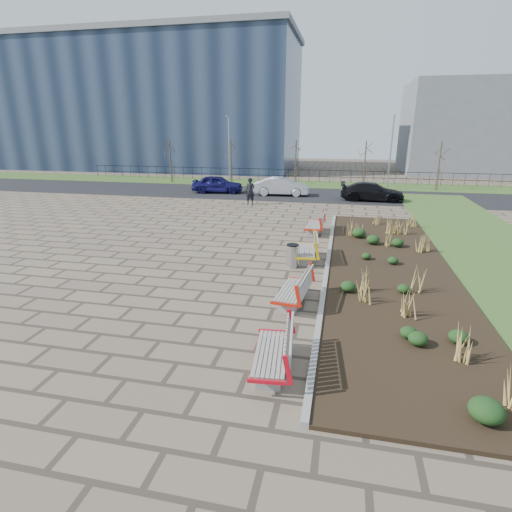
% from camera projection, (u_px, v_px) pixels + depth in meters
% --- Properties ---
extents(ground, '(120.00, 120.00, 0.00)m').
position_uv_depth(ground, '(185.00, 313.00, 11.72)').
color(ground, '#6C5C4A').
rests_on(ground, ground).
extents(planting_bed, '(4.50, 18.00, 0.10)m').
position_uv_depth(planting_bed, '(390.00, 270.00, 15.09)').
color(planting_bed, black).
rests_on(planting_bed, ground).
extents(planting_curb, '(0.16, 18.00, 0.15)m').
position_uv_depth(planting_curb, '(327.00, 265.00, 15.55)').
color(planting_curb, gray).
rests_on(planting_curb, ground).
extents(grass_verge_far, '(80.00, 5.00, 0.04)m').
position_uv_depth(grass_verge_far, '(297.00, 184.00, 37.73)').
color(grass_verge_far, '#33511E').
rests_on(grass_verge_far, ground).
extents(road, '(80.00, 7.00, 0.02)m').
position_uv_depth(road, '(288.00, 194.00, 32.16)').
color(road, black).
rests_on(road, ground).
extents(bench_a, '(1.10, 2.18, 1.00)m').
position_uv_depth(bench_a, '(271.00, 351.00, 8.80)').
color(bench_a, red).
rests_on(bench_a, ground).
extents(bench_b, '(1.12, 2.18, 1.00)m').
position_uv_depth(bench_b, '(292.00, 288.00, 12.18)').
color(bench_b, red).
rests_on(bench_b, ground).
extents(bench_c, '(1.12, 2.18, 1.00)m').
position_uv_depth(bench_c, '(306.00, 249.00, 16.09)').
color(bench_c, yellow).
rests_on(bench_c, ground).
extents(bench_d, '(0.94, 2.12, 1.00)m').
position_uv_depth(bench_d, '(314.00, 224.00, 20.27)').
color(bench_d, red).
rests_on(bench_d, ground).
extents(litter_bin, '(0.45, 0.45, 0.90)m').
position_uv_depth(litter_bin, '(293.00, 256.00, 15.37)').
color(litter_bin, '#B2B2B7').
rests_on(litter_bin, ground).
extents(pedestrian, '(0.68, 0.45, 1.84)m').
position_uv_depth(pedestrian, '(250.00, 191.00, 27.62)').
color(pedestrian, black).
rests_on(pedestrian, ground).
extents(car_blue, '(4.27, 2.12, 1.40)m').
position_uv_depth(car_blue, '(217.00, 184.00, 32.54)').
color(car_blue, '#13124F').
rests_on(car_blue, road).
extents(car_silver, '(4.33, 1.74, 1.40)m').
position_uv_depth(car_silver, '(281.00, 186.00, 31.31)').
color(car_silver, '#A4A6AC').
rests_on(car_silver, road).
extents(car_black, '(4.54, 1.87, 1.31)m').
position_uv_depth(car_black, '(372.00, 192.00, 29.07)').
color(car_black, black).
rests_on(car_black, road).
extents(tree_a, '(1.40, 1.40, 4.00)m').
position_uv_depth(tree_a, '(171.00, 161.00, 38.14)').
color(tree_a, '#4C3D2D').
rests_on(tree_a, grass_verge_far).
extents(tree_b, '(1.40, 1.40, 4.00)m').
position_uv_depth(tree_b, '(231.00, 162.00, 36.92)').
color(tree_b, '#4C3D2D').
rests_on(tree_b, grass_verge_far).
extents(tree_c, '(1.40, 1.40, 4.00)m').
position_uv_depth(tree_c, '(296.00, 163.00, 35.71)').
color(tree_c, '#4C3D2D').
rests_on(tree_c, grass_verge_far).
extents(tree_d, '(1.40, 1.40, 4.00)m').
position_uv_depth(tree_d, '(365.00, 165.00, 34.49)').
color(tree_d, '#4C3D2D').
rests_on(tree_d, grass_verge_far).
extents(tree_e, '(1.40, 1.40, 4.00)m').
position_uv_depth(tree_e, '(439.00, 166.00, 33.28)').
color(tree_e, '#4C3D2D').
rests_on(tree_e, grass_verge_far).
extents(lamp_west, '(0.24, 0.60, 6.00)m').
position_uv_depth(lamp_west, '(229.00, 151.00, 36.15)').
color(lamp_west, gray).
rests_on(lamp_west, grass_verge_far).
extents(lamp_east, '(0.24, 0.60, 6.00)m').
position_uv_depth(lamp_east, '(391.00, 154.00, 33.31)').
color(lamp_east, gray).
rests_on(lamp_east, grass_verge_far).
extents(railing_fence, '(44.00, 0.10, 1.20)m').
position_uv_depth(railing_fence, '(299.00, 175.00, 38.93)').
color(railing_fence, black).
rests_on(railing_fence, grass_verge_far).
extents(building_glass, '(40.00, 14.00, 15.00)m').
position_uv_depth(building_glass, '(138.00, 107.00, 51.01)').
color(building_glass, '#192338').
rests_on(building_glass, ground).
extents(building_grey, '(18.00, 12.00, 10.00)m').
position_uv_depth(building_grey, '(489.00, 128.00, 45.13)').
color(building_grey, slate).
rests_on(building_grey, ground).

